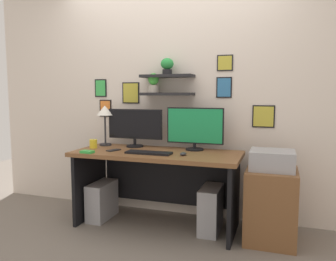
{
  "coord_description": "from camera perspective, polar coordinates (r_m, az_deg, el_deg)",
  "views": [
    {
      "loc": [
        1.13,
        -3.02,
        1.32
      ],
      "look_at": [
        0.1,
        0.05,
        0.96
      ],
      "focal_mm": 35.71,
      "sensor_mm": 36.0,
      "label": 1
    }
  ],
  "objects": [
    {
      "name": "monitor_right",
      "position": [
        3.36,
        4.62,
        0.46
      ],
      "size": [
        0.58,
        0.18,
        0.43
      ],
      "color": "black",
      "rests_on": "desk"
    },
    {
      "name": "drawer_cabinet",
      "position": [
        3.19,
        17.13,
        -12.07
      ],
      "size": [
        0.44,
        0.5,
        0.65
      ],
      "primitive_type": "cube",
      "color": "brown",
      "rests_on": "ground"
    },
    {
      "name": "desk",
      "position": [
        3.37,
        -1.6,
        -7.0
      ],
      "size": [
        1.64,
        0.68,
        0.75
      ],
      "color": "brown",
      "rests_on": "ground"
    },
    {
      "name": "ground_plane",
      "position": [
        3.49,
        -1.89,
        -15.87
      ],
      "size": [
        8.0,
        8.0,
        0.0
      ],
      "primitive_type": "plane",
      "color": "#70665B"
    },
    {
      "name": "back_wall_assembly",
      "position": [
        3.64,
        0.45,
        6.88
      ],
      "size": [
        4.4,
        0.24,
        2.7
      ],
      "color": "beige",
      "rests_on": "ground"
    },
    {
      "name": "monitor_left",
      "position": [
        3.57,
        -5.67,
        0.74
      ],
      "size": [
        0.61,
        0.18,
        0.4
      ],
      "color": "black",
      "rests_on": "desk"
    },
    {
      "name": "scissors_tray",
      "position": [
        3.3,
        -13.62,
        -3.55
      ],
      "size": [
        0.12,
        0.09,
        0.02
      ],
      "primitive_type": "cube",
      "rotation": [
        0.0,
        0.0,
        -0.05
      ],
      "color": "green",
      "rests_on": "desk"
    },
    {
      "name": "computer_tower_right",
      "position": [
        3.3,
        7.32,
        -13.21
      ],
      "size": [
        0.18,
        0.4,
        0.43
      ],
      "primitive_type": "cube",
      "color": "#99999E",
      "rests_on": "ground"
    },
    {
      "name": "printer",
      "position": [
        3.09,
        17.37,
        -4.84
      ],
      "size": [
        0.38,
        0.34,
        0.17
      ],
      "primitive_type": "cube",
      "color": "#9E9EA3",
      "rests_on": "drawer_cabinet"
    },
    {
      "name": "keyboard",
      "position": [
        3.17,
        -3.31,
        -3.82
      ],
      "size": [
        0.44,
        0.14,
        0.02
      ],
      "primitive_type": "cube",
      "color": "black",
      "rests_on": "desk"
    },
    {
      "name": "desk_lamp",
      "position": [
        3.7,
        -10.73,
        2.78
      ],
      "size": [
        0.18,
        0.18,
        0.44
      ],
      "color": "#2D2D33",
      "rests_on": "desk"
    },
    {
      "name": "computer_mouse",
      "position": [
        3.08,
        2.59,
        -4.0
      ],
      "size": [
        0.06,
        0.09,
        0.03
      ],
      "primitive_type": "ellipsoid",
      "color": "#2D2D33",
      "rests_on": "desk"
    },
    {
      "name": "cell_phone",
      "position": [
        3.38,
        -9.3,
        -3.34
      ],
      "size": [
        0.11,
        0.16,
        0.01
      ],
      "primitive_type": "cube",
      "rotation": [
        0.0,
        0.0,
        -0.33
      ],
      "color": "black",
      "rests_on": "desk"
    },
    {
      "name": "coffee_mug",
      "position": [
        3.58,
        -12.63,
        -2.22
      ],
      "size": [
        0.08,
        0.08,
        0.09
      ],
      "primitive_type": "cylinder",
      "color": "yellow",
      "rests_on": "desk"
    },
    {
      "name": "computer_tower_left",
      "position": [
        3.67,
        -11.19,
        -11.63
      ],
      "size": [
        0.18,
        0.4,
        0.39
      ],
      "primitive_type": "cube",
      "color": "#99999E",
      "rests_on": "ground"
    }
  ]
}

